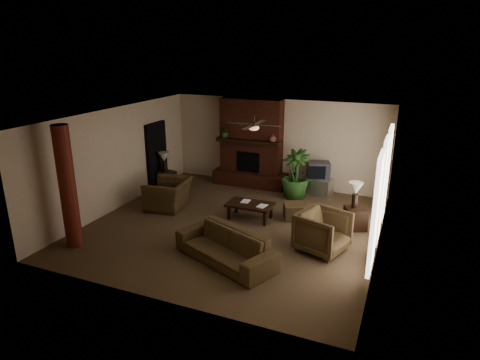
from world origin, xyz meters
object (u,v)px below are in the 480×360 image
at_px(floor_plant, 295,185).
at_px(side_table_left, 166,180).
at_px(armchair_right, 323,230).
at_px(coffee_table, 250,206).
at_px(lamp_right, 356,190).
at_px(ottoman, 296,211).
at_px(tv_stand, 318,186).
at_px(armchair_left, 168,189).
at_px(lamp_left, 164,158).
at_px(log_column, 68,188).
at_px(side_table_right, 355,218).
at_px(floor_vase, 298,182).
at_px(sofa, 225,242).

distance_m(floor_plant, side_table_left, 4.10).
relative_size(armchair_right, side_table_left, 1.85).
bearing_deg(coffee_table, lamp_right, 10.19).
height_order(coffee_table, ottoman, coffee_table).
bearing_deg(side_table_left, tv_stand, 16.22).
bearing_deg(armchair_right, armchair_left, 96.34).
distance_m(armchair_left, lamp_left, 1.70).
distance_m(log_column, armchair_right, 5.71).
bearing_deg(floor_plant, coffee_table, -108.61).
distance_m(tv_stand, lamp_left, 4.86).
bearing_deg(coffee_table, armchair_right, -26.36).
xyz_separation_m(armchair_right, coffee_table, (-2.14, 1.06, -0.14)).
xyz_separation_m(log_column, side_table_right, (5.82, 3.41, -1.12)).
relative_size(coffee_table, lamp_left, 1.85).
height_order(tv_stand, lamp_left, lamp_left).
height_order(log_column, floor_plant, log_column).
xyz_separation_m(armchair_left, floor_vase, (3.10, 2.37, -0.10)).
xyz_separation_m(sofa, coffee_table, (-0.33, 2.30, -0.08)).
distance_m(coffee_table, floor_vase, 2.36).
bearing_deg(side_table_right, tv_stand, 123.50).
relative_size(armchair_left, side_table_right, 2.23).
bearing_deg(armchair_left, coffee_table, 83.63).
bearing_deg(lamp_left, lamp_right, -7.01).
bearing_deg(armchair_left, armchair_right, 69.09).
bearing_deg(log_column, floor_vase, 53.46).
xyz_separation_m(sofa, tv_stand, (0.90, 4.89, -0.20)).
xyz_separation_m(tv_stand, floor_plant, (-0.56, -0.61, 0.16)).
xyz_separation_m(ottoman, side_table_left, (-4.47, 0.75, 0.08)).
bearing_deg(coffee_table, side_table_left, 159.63).
relative_size(sofa, armchair_right, 2.28).
relative_size(coffee_table, side_table_left, 2.18).
relative_size(ottoman, side_table_right, 1.09).
height_order(sofa, ottoman, sofa).
height_order(armchair_left, side_table_right, armchair_left).
xyz_separation_m(log_column, sofa, (3.50, 0.66, -0.95)).
distance_m(ottoman, floor_plant, 1.56).
distance_m(armchair_right, coffee_table, 2.39).
distance_m(armchair_right, floor_vase, 3.61).
bearing_deg(tv_stand, log_column, -117.06).
height_order(floor_vase, floor_plant, floor_plant).
bearing_deg(floor_plant, armchair_left, -145.66).
xyz_separation_m(log_column, ottoman, (4.27, 3.46, -1.20)).
distance_m(floor_plant, lamp_right, 2.52).
bearing_deg(floor_plant, sofa, -94.45).
distance_m(coffee_table, floor_plant, 2.09).
bearing_deg(sofa, log_column, -146.34).
height_order(lamp_left, side_table_right, lamp_left).
height_order(log_column, coffee_table, log_column).
relative_size(armchair_right, side_table_right, 1.85).
height_order(armchair_left, side_table_left, armchair_left).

